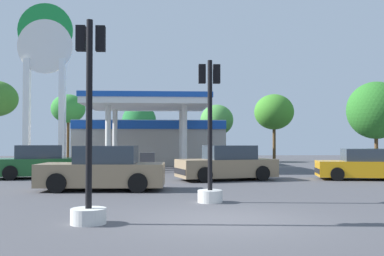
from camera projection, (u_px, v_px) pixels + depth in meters
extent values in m
plane|color=#47474C|center=(220.00, 220.00, 10.48)|extent=(90.00, 90.00, 0.00)
cube|color=#ADA89E|center=(150.00, 143.00, 34.57)|extent=(10.87, 5.89, 3.30)
cube|color=#194CB2|center=(149.00, 125.00, 31.62)|extent=(10.87, 0.12, 0.60)
cube|color=white|center=(148.00, 105.00, 27.97)|extent=(7.31, 6.88, 0.35)
cube|color=#194CB2|center=(148.00, 100.00, 27.97)|extent=(7.41, 6.98, 0.30)
cylinder|color=silver|center=(108.00, 139.00, 25.87)|extent=(0.32, 0.32, 3.88)
cylinder|color=silver|center=(184.00, 139.00, 26.16)|extent=(0.32, 0.32, 3.88)
cylinder|color=silver|center=(115.00, 139.00, 29.65)|extent=(0.32, 0.32, 3.88)
cylinder|color=silver|center=(182.00, 139.00, 29.94)|extent=(0.32, 0.32, 3.88)
cube|color=#4C4C51|center=(147.00, 161.00, 27.87)|extent=(0.90, 0.60, 1.10)
cube|color=white|center=(27.00, 113.00, 30.28)|extent=(0.40, 0.56, 7.38)
cube|color=white|center=(62.00, 113.00, 30.44)|extent=(0.40, 0.56, 7.38)
cylinder|color=white|center=(45.00, 46.00, 30.49)|extent=(3.66, 0.22, 3.66)
cylinder|color=#198C38|center=(45.00, 30.00, 30.54)|extent=(3.66, 0.22, 3.66)
cube|color=white|center=(45.00, 39.00, 30.56)|extent=(3.37, 0.08, 0.66)
cylinder|color=black|center=(205.00, 175.00, 19.67)|extent=(0.72, 0.39, 0.68)
cylinder|color=black|center=(192.00, 172.00, 21.42)|extent=(0.72, 0.39, 0.68)
cylinder|color=black|center=(262.00, 173.00, 20.52)|extent=(0.72, 0.39, 0.68)
cylinder|color=black|center=(245.00, 171.00, 22.27)|extent=(0.72, 0.39, 0.68)
cube|color=#8C7556|center=(226.00, 168.00, 20.97)|extent=(4.81, 2.91, 0.81)
cube|color=#2D3842|center=(229.00, 153.00, 21.04)|extent=(2.48, 2.14, 0.68)
cube|color=black|center=(181.00, 171.00, 20.30)|extent=(0.56, 1.76, 0.26)
cylinder|color=black|center=(71.00, 169.00, 23.41)|extent=(0.72, 0.39, 0.68)
cylinder|color=black|center=(72.00, 172.00, 21.65)|extent=(0.72, 0.39, 0.68)
cylinder|color=black|center=(13.00, 170.00, 22.57)|extent=(0.72, 0.39, 0.68)
cylinder|color=black|center=(10.00, 173.00, 20.82)|extent=(0.72, 0.39, 0.68)
cube|color=#1E5928|center=(42.00, 166.00, 22.12)|extent=(4.81, 2.88, 0.81)
cube|color=#2D3842|center=(39.00, 152.00, 22.09)|extent=(2.47, 2.12, 0.68)
cube|color=black|center=(88.00, 168.00, 22.77)|extent=(0.54, 1.77, 0.26)
cylinder|color=black|center=(57.00, 183.00, 15.77)|extent=(0.71, 0.27, 0.70)
cylinder|color=black|center=(70.00, 179.00, 17.64)|extent=(0.71, 0.27, 0.70)
cylinder|color=black|center=(138.00, 183.00, 15.82)|extent=(0.71, 0.27, 0.70)
cylinder|color=black|center=(143.00, 178.00, 17.69)|extent=(0.71, 0.27, 0.70)
cube|color=#8C7556|center=(102.00, 175.00, 16.74)|extent=(4.66, 2.13, 0.83)
cube|color=#2D3842|center=(107.00, 155.00, 16.76)|extent=(2.26, 1.80, 0.70)
cube|color=black|center=(41.00, 178.00, 16.69)|extent=(0.22, 1.82, 0.26)
cylinder|color=black|center=(337.00, 174.00, 20.52)|extent=(0.65, 0.33, 0.62)
cylinder|color=black|center=(331.00, 172.00, 22.16)|extent=(0.65, 0.33, 0.62)
cylinder|color=black|center=(384.00, 172.00, 21.83)|extent=(0.65, 0.33, 0.62)
cube|color=orange|center=(361.00, 169.00, 21.18)|extent=(4.30, 2.45, 0.73)
cube|color=#2D3842|center=(364.00, 155.00, 21.18)|extent=(2.18, 1.85, 0.62)
cube|color=black|center=(318.00, 171.00, 21.44)|extent=(0.43, 1.60, 0.23)
cylinder|color=silver|center=(210.00, 196.00, 13.38)|extent=(0.74, 0.74, 0.36)
cylinder|color=black|center=(210.00, 125.00, 13.44)|extent=(0.14, 0.14, 3.87)
cube|color=black|center=(202.00, 74.00, 13.63)|extent=(0.21, 0.20, 0.57)
sphere|color=red|center=(202.00, 69.00, 13.76)|extent=(0.15, 0.15, 0.15)
sphere|color=#D89E0C|center=(202.00, 74.00, 13.75)|extent=(0.15, 0.15, 0.15)
sphere|color=green|center=(202.00, 80.00, 13.75)|extent=(0.15, 0.15, 0.15)
cube|color=black|center=(217.00, 74.00, 13.66)|extent=(0.21, 0.20, 0.57)
sphere|color=red|center=(216.00, 69.00, 13.79)|extent=(0.15, 0.15, 0.15)
sphere|color=#D89E0C|center=(216.00, 75.00, 13.78)|extent=(0.15, 0.15, 0.15)
sphere|color=green|center=(216.00, 80.00, 13.78)|extent=(0.15, 0.15, 0.15)
cylinder|color=silver|center=(88.00, 216.00, 9.93)|extent=(0.78, 0.78, 0.34)
cylinder|color=black|center=(89.00, 114.00, 9.99)|extent=(0.14, 0.14, 4.18)
cube|color=black|center=(81.00, 38.00, 10.18)|extent=(0.21, 0.20, 0.57)
sphere|color=red|center=(82.00, 32.00, 10.31)|extent=(0.15, 0.15, 0.15)
sphere|color=#D89E0C|center=(82.00, 40.00, 10.30)|extent=(0.15, 0.15, 0.15)
sphere|color=green|center=(82.00, 47.00, 10.30)|extent=(0.15, 0.15, 0.15)
cube|color=black|center=(101.00, 39.00, 10.21)|extent=(0.21, 0.20, 0.57)
sphere|color=red|center=(101.00, 32.00, 10.34)|extent=(0.15, 0.15, 0.15)
sphere|color=#D89E0C|center=(101.00, 40.00, 10.33)|extent=(0.15, 0.15, 0.15)
sphere|color=green|center=(101.00, 48.00, 10.33)|extent=(0.15, 0.15, 0.15)
cylinder|color=brown|center=(68.00, 142.00, 38.12)|extent=(0.24, 0.24, 3.47)
ellipsoid|color=#328434|center=(68.00, 109.00, 38.20)|extent=(2.87, 2.87, 2.42)
cylinder|color=brown|center=(139.00, 148.00, 37.65)|extent=(0.32, 0.32, 2.41)
ellipsoid|color=#206430|center=(139.00, 121.00, 37.71)|extent=(2.84, 2.84, 2.90)
cylinder|color=brown|center=(217.00, 147.00, 38.82)|extent=(0.39, 0.39, 2.54)
ellipsoid|color=#43893C|center=(217.00, 120.00, 38.89)|extent=(2.84, 2.84, 2.66)
cylinder|color=brown|center=(274.00, 144.00, 39.92)|extent=(0.27, 0.27, 3.07)
ellipsoid|color=#3B8027|center=(274.00, 112.00, 40.00)|extent=(3.49, 3.49, 3.14)
cylinder|color=brown|center=(376.00, 147.00, 37.92)|extent=(0.30, 0.30, 2.59)
ellipsoid|color=#296C24|center=(376.00, 110.00, 38.01)|extent=(4.80, 4.80, 4.83)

